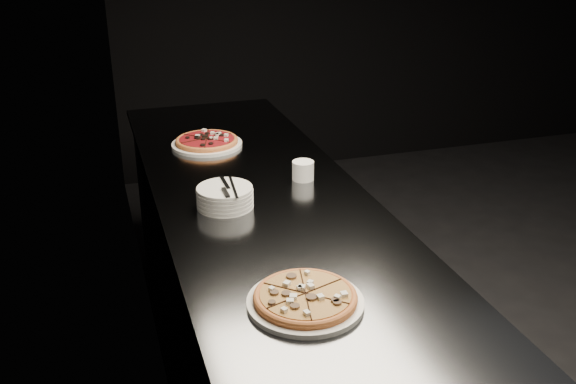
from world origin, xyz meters
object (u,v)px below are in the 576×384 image
object	(u,v)px
counter	(262,300)
ramekin	(303,170)
pizza_tomato	(207,142)
cutlery	(228,188)
pizza_mushroom	(305,299)
plate_stack	(225,197)

from	to	relation	value
counter	ramekin	world-z (taller)	ramekin
pizza_tomato	cutlery	size ratio (longest dim) A/B	1.64
cutlery	counter	bearing A→B (deg)	36.34
pizza_mushroom	pizza_tomato	xyz separation A→B (m)	(-0.00, 1.29, 0.00)
pizza_mushroom	ramekin	distance (m)	0.85
pizza_mushroom	cutlery	size ratio (longest dim) A/B	1.67
ramekin	pizza_tomato	bearing A→B (deg)	119.08
plate_stack	cutlery	bearing A→B (deg)	-62.38
counter	pizza_tomato	bearing A→B (deg)	98.67
pizza_tomato	cutlery	distance (m)	0.66
plate_stack	cutlery	world-z (taller)	cutlery
pizza_tomato	ramekin	bearing A→B (deg)	-60.92
plate_stack	counter	bearing A→B (deg)	30.98
counter	ramekin	distance (m)	0.54
counter	cutlery	size ratio (longest dim) A/B	12.14
plate_stack	ramekin	xyz separation A→B (m)	(0.33, 0.15, 0.00)
cutlery	plate_stack	bearing A→B (deg)	117.49
counter	pizza_mushroom	size ratio (longest dim) A/B	7.26
cutlery	ramekin	xyz separation A→B (m)	(0.32, 0.17, -0.04)
pizza_mushroom	ramekin	xyz separation A→B (m)	(0.27, 0.80, 0.02)
pizza_mushroom	ramekin	size ratio (longest dim) A/B	4.11
pizza_mushroom	plate_stack	bearing A→B (deg)	95.59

